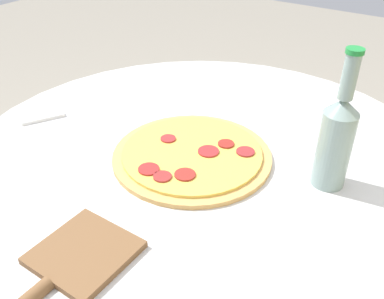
# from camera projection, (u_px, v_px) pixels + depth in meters

# --- Properties ---
(table) EXTENTS (1.03, 1.03, 0.74)m
(table) POSITION_uv_depth(u_px,v_px,m) (203.00, 213.00, 0.98)
(table) COLOR silver
(table) RESTS_ON ground_plane
(pizza) EXTENTS (0.33, 0.33, 0.02)m
(pizza) POSITION_uv_depth(u_px,v_px,m) (192.00, 155.00, 0.87)
(pizza) COLOR tan
(pizza) RESTS_ON table
(beer_bottle) EXTENTS (0.06, 0.06, 0.26)m
(beer_bottle) POSITION_uv_depth(u_px,v_px,m) (336.00, 138.00, 0.76)
(beer_bottle) COLOR gray
(beer_bottle) RESTS_ON table
(pizza_paddle) EXTENTS (0.26, 0.14, 0.02)m
(pizza_paddle) POSITION_uv_depth(u_px,v_px,m) (71.00, 263.00, 0.64)
(pizza_paddle) COLOR brown
(pizza_paddle) RESTS_ON table
(napkin) EXTENTS (0.12, 0.10, 0.01)m
(napkin) POSITION_uv_depth(u_px,v_px,m) (41.00, 114.00, 1.03)
(napkin) COLOR white
(napkin) RESTS_ON table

